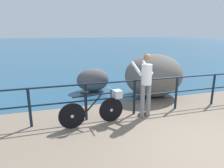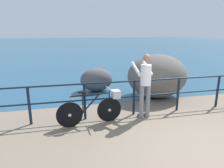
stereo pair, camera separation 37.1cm
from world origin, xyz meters
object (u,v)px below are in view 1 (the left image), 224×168
object	(u,v)px
person_at_railing	(146,83)
breakwater_boulder_left	(93,80)
bicycle	(98,107)
breakwater_boulder_main	(154,75)

from	to	relation	value
person_at_railing	breakwater_boulder_left	size ratio (longest dim) A/B	1.37
bicycle	breakwater_boulder_main	size ratio (longest dim) A/B	0.78
breakwater_boulder_main	bicycle	bearing A→B (deg)	-145.90
bicycle	person_at_railing	world-z (taller)	person_at_railing
bicycle	breakwater_boulder_left	world-z (taller)	breakwater_boulder_left
bicycle	person_at_railing	distance (m)	1.46
bicycle	breakwater_boulder_left	size ratio (longest dim) A/B	1.31
breakwater_boulder_main	breakwater_boulder_left	distance (m)	2.41
person_at_railing	breakwater_boulder_main	xyz separation A→B (m)	(1.16, 1.65, -0.21)
bicycle	breakwater_boulder_main	world-z (taller)	breakwater_boulder_main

